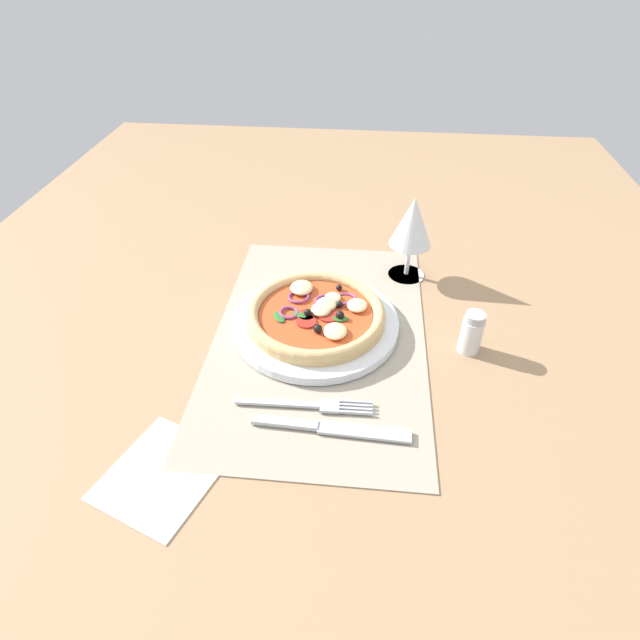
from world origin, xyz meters
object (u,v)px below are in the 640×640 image
object	(u,v)px
fork	(312,405)
wine_glass	(412,225)
pizza	(316,314)
pepper_shaker	(472,333)
plate	(316,323)
napkin	(162,474)
knife	(332,428)

from	to	relation	value
fork	wine_glass	world-z (taller)	wine_glass
pizza	pepper_shaker	xyz separation A→B (cm)	(2.71, 22.88, 0.34)
pepper_shaker	pizza	bearing A→B (deg)	-96.76
pizza	wine_glass	bearing A→B (deg)	138.73
fork	plate	bearing A→B (deg)	92.63
plate	pepper_shaker	distance (cm)	23.20
napkin	knife	bearing A→B (deg)	113.33
fork	pepper_shaker	xyz separation A→B (cm)	(-13.66, 21.81, 2.63)
fork	napkin	xyz separation A→B (cm)	(11.76, -16.04, -0.44)
pizza	pepper_shaker	bearing A→B (deg)	83.24
pizza	wine_glass	distance (cm)	22.95
pizza	knife	xyz separation A→B (cm)	(19.92, 4.07, -2.26)
pizza	wine_glass	xyz separation A→B (cm)	(-16.40, 14.39, 7.13)
fork	knife	xyz separation A→B (cm)	(3.55, 3.00, 0.03)
fork	knife	distance (cm)	4.65
wine_glass	pepper_shaker	size ratio (longest dim) A/B	2.22
napkin	pizza	bearing A→B (deg)	151.98
plate	pepper_shaker	world-z (taller)	pepper_shaker
fork	wine_glass	bearing A→B (deg)	66.48
plate	wine_glass	world-z (taller)	wine_glass
pepper_shaker	wine_glass	bearing A→B (deg)	-156.05
pizza	fork	world-z (taller)	pizza
fork	pepper_shaker	size ratio (longest dim) A/B	2.69
plate	pizza	world-z (taller)	pizza
wine_glass	napkin	distance (cm)	54.24
plate	fork	bearing A→B (deg)	4.03
plate	knife	xyz separation A→B (cm)	(19.82, 4.15, -0.44)
plate	pepper_shaker	size ratio (longest dim) A/B	3.81
wine_glass	fork	bearing A→B (deg)	-22.12
plate	pizza	bearing A→B (deg)	140.75
fork	napkin	size ratio (longest dim) A/B	1.37
pizza	knife	world-z (taller)	pizza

